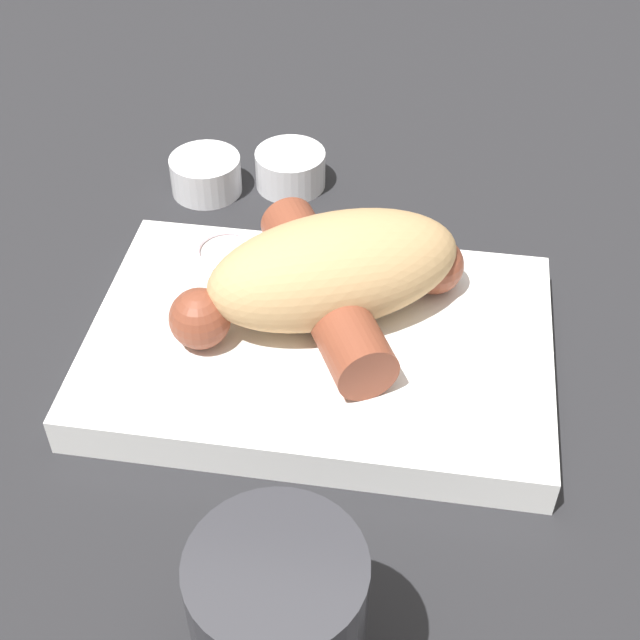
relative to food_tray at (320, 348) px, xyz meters
name	(u,v)px	position (x,y,z in m)	size (l,w,h in m)	color
ground_plane	(320,362)	(0.00, 0.00, -0.01)	(3.00, 3.00, 0.00)	#232326
food_tray	(320,348)	(0.00, 0.00, 0.00)	(0.26, 0.18, 0.02)	white
bread_roll	(335,269)	(0.01, 0.02, 0.04)	(0.16, 0.13, 0.06)	tan
sausage	(321,291)	(0.00, 0.02, 0.03)	(0.16, 0.14, 0.03)	brown
pickled_veggies	(239,263)	(-0.06, 0.05, 0.01)	(0.06, 0.06, 0.00)	#F99E4C
condiment_cup_near	(290,171)	(-0.05, 0.18, 0.00)	(0.05, 0.05, 0.03)	white
condiment_cup_far	(206,176)	(-0.11, 0.16, 0.00)	(0.05, 0.05, 0.03)	white
drink_glass	(280,633)	(0.01, -0.20, 0.04)	(0.07, 0.07, 0.10)	#333338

